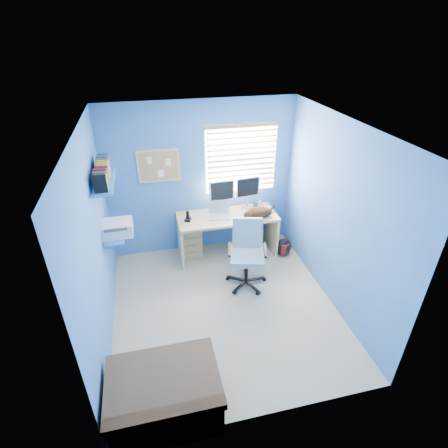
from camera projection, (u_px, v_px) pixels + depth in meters
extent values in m
cube|color=#AEA28F|center=(224.00, 307.00, 4.87)|extent=(3.00, 3.20, 0.00)
cube|color=white|center=(224.00, 127.00, 3.61)|extent=(3.00, 3.20, 0.00)
cube|color=#3B6BBF|center=(201.00, 180.00, 5.59)|extent=(3.00, 0.01, 2.50)
cube|color=#3B6BBF|center=(268.00, 328.00, 2.90)|extent=(3.00, 0.01, 2.50)
cube|color=#3B6BBF|center=(95.00, 246.00, 3.95)|extent=(0.01, 3.20, 2.50)
cube|color=#3B6BBF|center=(336.00, 217.00, 4.54)|extent=(0.01, 3.20, 2.50)
cube|color=tan|center=(227.00, 235.00, 5.81)|extent=(1.60, 0.65, 0.74)
cube|color=silver|center=(219.00, 211.00, 5.53)|extent=(0.37, 0.32, 0.22)
cube|color=silver|center=(222.00, 196.00, 5.63)|extent=(0.40, 0.13, 0.54)
cube|color=silver|center=(247.00, 192.00, 5.75)|extent=(0.41, 0.16, 0.54)
cube|color=black|center=(188.00, 216.00, 5.44)|extent=(0.12, 0.14, 0.17)
imported|color=#2C6F6F|center=(255.00, 204.00, 5.88)|extent=(0.10, 0.09, 0.10)
cylinder|color=silver|center=(258.00, 203.00, 5.92)|extent=(0.13, 0.13, 0.07)
ellipsoid|color=black|center=(259.00, 212.00, 5.55)|extent=(0.48, 0.36, 0.15)
cube|color=beige|center=(254.00, 236.00, 6.05)|extent=(0.23, 0.46, 0.45)
cube|color=tan|center=(191.00, 241.00, 5.83)|extent=(0.35, 0.28, 0.54)
cube|color=yellow|center=(250.00, 248.00, 5.91)|extent=(0.03, 0.17, 0.24)
ellipsoid|color=black|center=(284.00, 247.00, 5.89)|extent=(0.32, 0.29, 0.31)
cube|color=brown|center=(165.00, 395.00, 3.45)|extent=(1.05, 0.74, 0.50)
cylinder|color=black|center=(246.00, 282.00, 5.29)|extent=(0.72, 0.72, 0.06)
cylinder|color=black|center=(247.00, 270.00, 5.17)|extent=(0.06, 0.06, 0.41)
cube|color=#7D9FBB|center=(247.00, 256.00, 5.04)|extent=(0.58, 0.58, 0.08)
cube|color=#7D9FBB|center=(247.00, 232.00, 5.11)|extent=(0.43, 0.17, 0.45)
cube|color=white|center=(241.00, 159.00, 5.56)|extent=(1.15, 0.01, 1.10)
cube|color=#AE7A4D|center=(242.00, 160.00, 5.53)|extent=(1.10, 0.03, 1.00)
cube|color=tan|center=(159.00, 166.00, 5.29)|extent=(0.64, 0.02, 0.52)
cube|color=tan|center=(159.00, 166.00, 5.29)|extent=(0.58, 0.01, 0.46)
cube|color=#3778D2|center=(115.00, 235.00, 4.77)|extent=(0.26, 0.55, 0.03)
cube|color=silver|center=(117.00, 228.00, 4.73)|extent=(0.42, 0.34, 0.18)
cube|color=#3778D2|center=(104.00, 181.00, 4.37)|extent=(0.24, 0.90, 0.03)
cube|color=navy|center=(101.00, 172.00, 4.30)|extent=(0.15, 0.80, 0.22)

